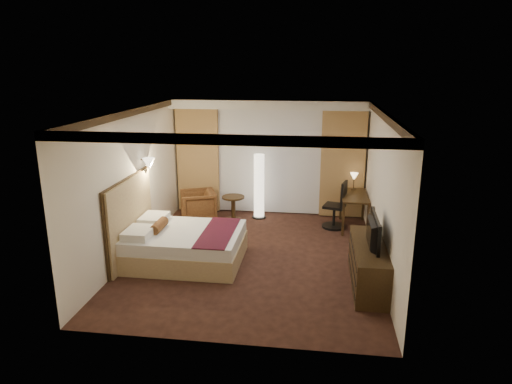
# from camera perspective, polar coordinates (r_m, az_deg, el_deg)

# --- Properties ---
(floor) EXTENTS (4.50, 5.50, 0.01)m
(floor) POSITION_cam_1_polar(r_m,az_deg,el_deg) (8.59, -0.37, -8.12)
(floor) COLOR black
(floor) RESTS_ON ground
(ceiling) EXTENTS (4.50, 5.50, 0.01)m
(ceiling) POSITION_cam_1_polar(r_m,az_deg,el_deg) (7.90, -0.40, 10.10)
(ceiling) COLOR white
(ceiling) RESTS_ON back_wall
(back_wall) EXTENTS (4.50, 0.02, 2.70)m
(back_wall) POSITION_cam_1_polar(r_m,az_deg,el_deg) (10.80, 1.70, 4.38)
(back_wall) COLOR white
(back_wall) RESTS_ON floor
(left_wall) EXTENTS (0.02, 5.50, 2.70)m
(left_wall) POSITION_cam_1_polar(r_m,az_deg,el_deg) (8.74, -15.15, 1.10)
(left_wall) COLOR white
(left_wall) RESTS_ON floor
(right_wall) EXTENTS (0.02, 5.50, 2.70)m
(right_wall) POSITION_cam_1_polar(r_m,az_deg,el_deg) (8.14, 15.49, 0.01)
(right_wall) COLOR white
(right_wall) RESTS_ON floor
(crown_molding) EXTENTS (4.50, 5.50, 0.12)m
(crown_molding) POSITION_cam_1_polar(r_m,az_deg,el_deg) (7.90, -0.40, 9.66)
(crown_molding) COLOR black
(crown_molding) RESTS_ON ceiling
(soffit) EXTENTS (4.50, 0.50, 0.20)m
(soffit) POSITION_cam_1_polar(r_m,az_deg,el_deg) (10.38, 1.61, 10.89)
(soffit) COLOR white
(soffit) RESTS_ON ceiling
(curtain_sheer) EXTENTS (2.48, 0.04, 2.45)m
(curtain_sheer) POSITION_cam_1_polar(r_m,az_deg,el_deg) (10.74, 1.65, 3.77)
(curtain_sheer) COLOR silver
(curtain_sheer) RESTS_ON back_wall
(curtain_left_drape) EXTENTS (1.00, 0.14, 2.45)m
(curtain_left_drape) POSITION_cam_1_polar(r_m,az_deg,el_deg) (10.99, -7.25, 3.93)
(curtain_left_drape) COLOR tan
(curtain_left_drape) RESTS_ON back_wall
(curtain_right_drape) EXTENTS (1.00, 0.14, 2.45)m
(curtain_right_drape) POSITION_cam_1_polar(r_m,az_deg,el_deg) (10.64, 10.77, 3.38)
(curtain_right_drape) COLOR tan
(curtain_right_drape) RESTS_ON back_wall
(wall_sconce) EXTENTS (0.24, 0.24, 0.24)m
(wall_sconce) POSITION_cam_1_polar(r_m,az_deg,el_deg) (9.03, -13.24, 3.45)
(wall_sconce) COLOR white
(wall_sconce) RESTS_ON left_wall
(bed) EXTENTS (2.01, 1.57, 0.59)m
(bed) POSITION_cam_1_polar(r_m,az_deg,el_deg) (8.42, -8.75, -6.66)
(bed) COLOR white
(bed) RESTS_ON floor
(headboard) EXTENTS (0.12, 1.87, 1.50)m
(headboard) POSITION_cam_1_polar(r_m,az_deg,el_deg) (8.60, -15.40, -3.34)
(headboard) COLOR tan
(headboard) RESTS_ON floor
(armchair) EXTENTS (0.92, 0.95, 0.77)m
(armchair) POSITION_cam_1_polar(r_m,az_deg,el_deg) (10.47, -7.26, -1.55)
(armchair) COLOR #462415
(armchair) RESTS_ON floor
(side_table) EXTENTS (0.51, 0.51, 0.57)m
(side_table) POSITION_cam_1_polar(r_m,az_deg,el_deg) (10.47, -2.85, -2.03)
(side_table) COLOR black
(side_table) RESTS_ON floor
(floor_lamp) EXTENTS (0.32, 0.32, 1.52)m
(floor_lamp) POSITION_cam_1_polar(r_m,az_deg,el_deg) (10.49, 0.39, 0.72)
(floor_lamp) COLOR white
(floor_lamp) RESTS_ON floor
(desk) EXTENTS (0.55, 1.17, 0.75)m
(desk) POSITION_cam_1_polar(r_m,az_deg,el_deg) (10.17, 12.11, -2.37)
(desk) COLOR black
(desk) RESTS_ON floor
(desk_lamp) EXTENTS (0.18, 0.18, 0.34)m
(desk_lamp) POSITION_cam_1_polar(r_m,az_deg,el_deg) (10.44, 12.12, 1.21)
(desk_lamp) COLOR #FFD899
(desk_lamp) RESTS_ON desk
(office_chair) EXTENTS (0.63, 0.63, 1.06)m
(office_chair) POSITION_cam_1_polar(r_m,az_deg,el_deg) (10.05, 9.79, -1.53)
(office_chair) COLOR black
(office_chair) RESTS_ON floor
(dresser) EXTENTS (0.50, 1.78, 0.69)m
(dresser) POSITION_cam_1_polar(r_m,az_deg,el_deg) (7.68, 13.84, -8.80)
(dresser) COLOR black
(dresser) RESTS_ON floor
(television) EXTENTS (0.58, 1.01, 0.13)m
(television) POSITION_cam_1_polar(r_m,az_deg,el_deg) (7.44, 13.93, -4.32)
(television) COLOR black
(television) RESTS_ON dresser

